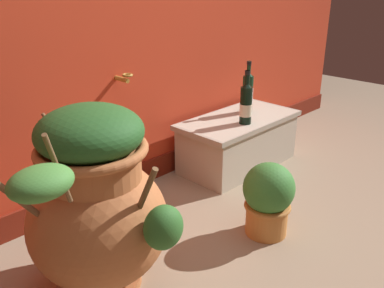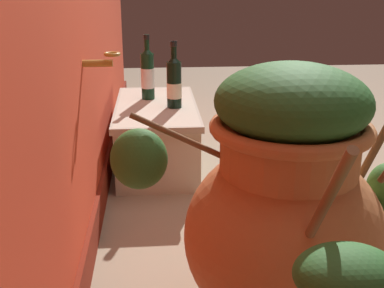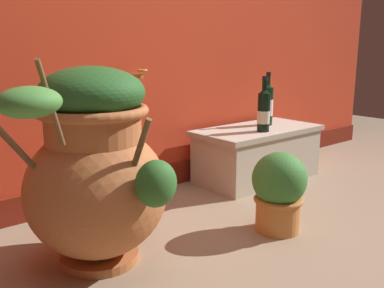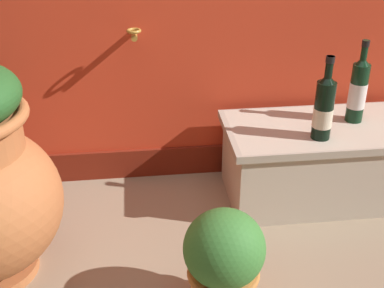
{
  "view_description": "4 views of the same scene",
  "coord_description": "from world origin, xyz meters",
  "views": [
    {
      "loc": [
        -1.3,
        -0.67,
        1.16
      ],
      "look_at": [
        0.13,
        0.73,
        0.34
      ],
      "focal_mm": 38.94,
      "sensor_mm": 36.0,
      "label": 1
    },
    {
      "loc": [
        -1.71,
        0.87,
        0.94
      ],
      "look_at": [
        0.13,
        0.72,
        0.3
      ],
      "focal_mm": 45.42,
      "sensor_mm": 36.0,
      "label": 2
    },
    {
      "loc": [
        -1.29,
        -0.88,
        0.82
      ],
      "look_at": [
        -0.0,
        0.67,
        0.36
      ],
      "focal_mm": 40.25,
      "sensor_mm": 36.0,
      "label": 3
    },
    {
      "loc": [
        -0.07,
        -0.88,
        1.22
      ],
      "look_at": [
        0.11,
        0.62,
        0.4
      ],
      "focal_mm": 47.64,
      "sensor_mm": 36.0,
      "label": 4
    }
  ],
  "objects": [
    {
      "name": "wine_bottle_middle",
      "position": [
        0.8,
        0.89,
        0.46
      ],
      "size": [
        0.07,
        0.07,
        0.33
      ],
      "color": "black",
      "rests_on": "stone_ledge"
    },
    {
      "name": "ground_plane",
      "position": [
        0.0,
        0.0,
        0.0
      ],
      "size": [
        7.0,
        7.0,
        0.0
      ],
      "primitive_type": "plane",
      "color": "gray"
    },
    {
      "name": "potted_shrub",
      "position": [
        0.17,
        0.27,
        0.19
      ],
      "size": [
        0.25,
        0.24,
        0.36
      ],
      "color": "#CC7F3D",
      "rests_on": "ground_plane"
    },
    {
      "name": "stone_ledge",
      "position": [
        0.68,
        0.85,
        0.18
      ],
      "size": [
        0.81,
        0.41,
        0.32
      ],
      "color": "beige",
      "rests_on": "ground_plane"
    },
    {
      "name": "terracotta_urn",
      "position": [
        -0.59,
        0.53,
        0.37
      ],
      "size": [
        0.78,
        0.82,
        0.79
      ],
      "color": "#B26638",
      "rests_on": "ground_plane"
    },
    {
      "name": "wine_bottle_left",
      "position": [
        0.62,
        0.76,
        0.45
      ],
      "size": [
        0.07,
        0.07,
        0.32
      ],
      "color": "black",
      "rests_on": "stone_ledge"
    }
  ]
}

